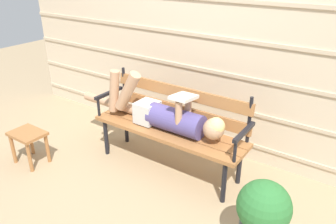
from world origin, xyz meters
TOP-DOWN VIEW (x-y plane):
  - ground_plane at (0.00, 0.00)m, footprint 12.00×12.00m
  - house_siding at (0.00, 0.71)m, footprint 5.21×0.08m
  - park_bench at (-0.00, 0.13)m, footprint 1.56×0.43m
  - reclining_person at (-0.07, 0.07)m, footprint 1.75×0.25m
  - footstool at (-1.21, -0.66)m, footprint 0.35×0.26m
  - potted_plant at (1.14, -0.46)m, footprint 0.37×0.37m

SIDE VIEW (x-z plane):
  - ground_plane at x=0.00m, z-range 0.00..0.00m
  - footstool at x=-1.21m, z-range 0.09..0.44m
  - potted_plant at x=1.14m, z-range 0.03..0.64m
  - park_bench at x=0.00m, z-range 0.05..0.92m
  - reclining_person at x=-0.07m, z-range 0.32..0.85m
  - house_siding at x=0.00m, z-range 0.00..2.45m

